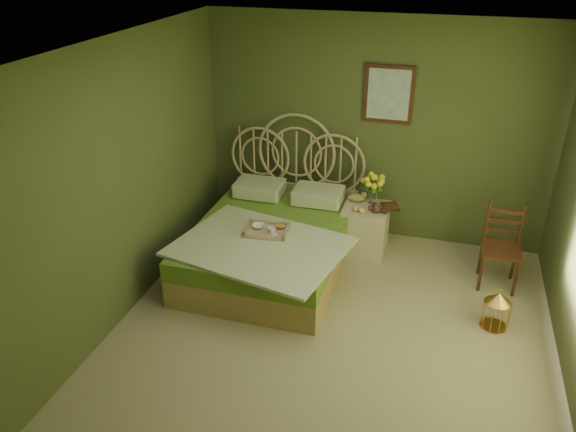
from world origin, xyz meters
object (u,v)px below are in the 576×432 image
(bed, at_px, (272,240))
(chair, at_px, (502,241))
(nightstand, at_px, (366,222))
(birdcage, at_px, (496,310))

(bed, bearing_deg, chair, 8.43)
(nightstand, bearing_deg, bed, -145.86)
(bed, relative_size, nightstand, 2.37)
(chair, height_order, birdcage, chair)
(bed, bearing_deg, nightstand, 34.14)
(nightstand, relative_size, birdcage, 2.61)
(birdcage, bearing_deg, nightstand, 142.18)
(nightstand, distance_m, chair, 1.49)
(birdcage, bearing_deg, chair, 87.69)
(nightstand, distance_m, birdcage, 1.81)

